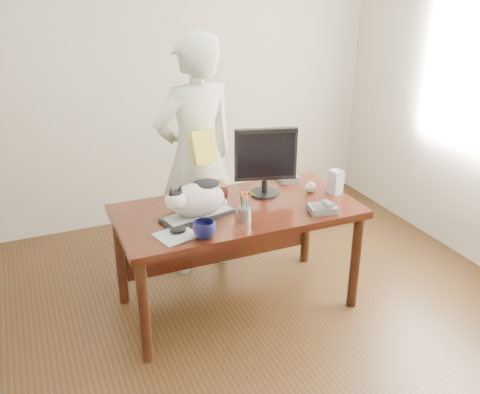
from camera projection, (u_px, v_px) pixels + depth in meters
name	position (u px, v px, depth m)	size (l,w,h in m)	color
room	(281.00, 148.00, 2.79)	(4.50, 4.50, 4.50)	black
desk	(233.00, 223.00, 3.66)	(1.60, 0.80, 0.75)	black
keyboard	(198.00, 215.00, 3.41)	(0.50, 0.27, 0.03)	black
cat	(196.00, 199.00, 3.35)	(0.46, 0.30, 0.26)	silver
monitor	(265.00, 158.00, 3.63)	(0.42, 0.26, 0.48)	black
pen_cup	(245.00, 213.00, 3.34)	(0.09, 0.09, 0.20)	#98989D
mousepad	(176.00, 235.00, 3.18)	(0.27, 0.26, 0.01)	#9EA3A9
mouse	(178.00, 230.00, 3.19)	(0.12, 0.09, 0.04)	black
coffee_mug	(204.00, 230.00, 3.13)	(0.14, 0.14, 0.11)	black
phone	(323.00, 208.00, 3.48)	(0.19, 0.16, 0.08)	slate
speaker	(335.00, 182.00, 3.73)	(0.09, 0.10, 0.17)	#969698
baseball	(311.00, 187.00, 3.78)	(0.08, 0.08, 0.08)	silver
book_stack	(210.00, 188.00, 3.77)	(0.23, 0.18, 0.08)	#4C1614
calculator	(287.00, 177.00, 3.99)	(0.16, 0.20, 0.05)	slate
person	(196.00, 158.00, 3.97)	(0.67, 0.44, 1.83)	white
held_book	(203.00, 147.00, 3.77)	(0.19, 0.14, 0.24)	gold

